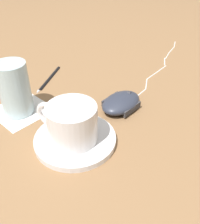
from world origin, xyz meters
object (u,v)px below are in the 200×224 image
at_px(saucer, 75,139).
at_px(drinking_glass, 14,89).
at_px(pen, 49,78).
at_px(computer_mouse, 121,102).
at_px(coffee_cup, 71,123).

xyz_separation_m(saucer, drinking_glass, (0.16, 0.03, 0.05)).
height_order(saucer, pen, saucer).
height_order(computer_mouse, drinking_glass, drinking_glass).
bearing_deg(drinking_glass, computer_mouse, -130.28).
xyz_separation_m(drinking_glass, pen, (0.08, -0.14, -0.06)).
relative_size(saucer, pen, 1.24).
bearing_deg(pen, drinking_glass, 120.83).
relative_size(coffee_cup, drinking_glass, 1.04).
bearing_deg(saucer, coffee_cup, 79.22).
bearing_deg(drinking_glass, coffee_cup, -171.88).
distance_m(computer_mouse, pen, 0.23).
bearing_deg(computer_mouse, pen, 9.71).
distance_m(saucer, computer_mouse, 0.15).
height_order(coffee_cup, drinking_glass, drinking_glass).
bearing_deg(saucer, computer_mouse, -84.08).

